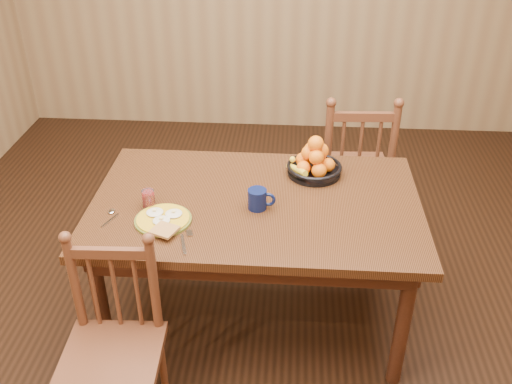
# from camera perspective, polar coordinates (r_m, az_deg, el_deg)

# --- Properties ---
(room) EXTENTS (4.52, 5.02, 2.72)m
(room) POSITION_cam_1_polar(r_m,az_deg,el_deg) (2.51, 0.00, 10.76)
(room) COLOR black
(room) RESTS_ON ground
(dining_table) EXTENTS (1.60, 1.00, 0.75)m
(dining_table) POSITION_cam_1_polar(r_m,az_deg,el_deg) (2.83, 0.00, -2.33)
(dining_table) COLOR black
(dining_table) RESTS_ON ground
(chair_far) EXTENTS (0.48, 0.46, 1.01)m
(chair_far) POSITION_cam_1_polar(r_m,az_deg,el_deg) (3.61, 9.69, 2.11)
(chair_far) COLOR #502A18
(chair_far) RESTS_ON ground
(chair_near) EXTENTS (0.42, 0.41, 0.90)m
(chair_near) POSITION_cam_1_polar(r_m,az_deg,el_deg) (2.55, -14.07, -14.77)
(chair_near) COLOR #502A18
(chair_near) RESTS_ON ground
(breakfast_plate) EXTENTS (0.26, 0.30, 0.04)m
(breakfast_plate) POSITION_cam_1_polar(r_m,az_deg,el_deg) (2.66, -9.26, -2.73)
(breakfast_plate) COLOR #59601E
(breakfast_plate) RESTS_ON dining_table
(fork) EXTENTS (0.06, 0.18, 0.00)m
(fork) POSITION_cam_1_polar(r_m,az_deg,el_deg) (2.52, -7.08, -4.83)
(fork) COLOR silver
(fork) RESTS_ON dining_table
(spoon) EXTENTS (0.06, 0.15, 0.01)m
(spoon) POSITION_cam_1_polar(r_m,az_deg,el_deg) (2.76, -14.30, -2.17)
(spoon) COLOR silver
(spoon) RESTS_ON dining_table
(coffee_mug) EXTENTS (0.13, 0.09, 0.10)m
(coffee_mug) POSITION_cam_1_polar(r_m,az_deg,el_deg) (2.70, 0.22, -0.70)
(coffee_mug) COLOR #0A1237
(coffee_mug) RESTS_ON dining_table
(juice_glass) EXTENTS (0.06, 0.06, 0.09)m
(juice_glass) POSITION_cam_1_polar(r_m,az_deg,el_deg) (2.76, -10.69, -0.72)
(juice_glass) COLOR silver
(juice_glass) RESTS_ON dining_table
(fruit_bowl) EXTENTS (0.29, 0.29, 0.22)m
(fruit_bowl) POSITION_cam_1_polar(r_m,az_deg,el_deg) (2.99, 5.82, 2.95)
(fruit_bowl) COLOR black
(fruit_bowl) RESTS_ON dining_table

